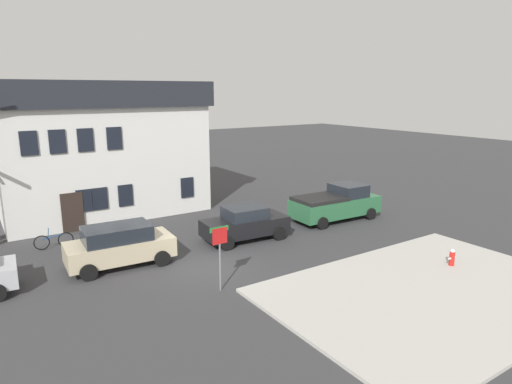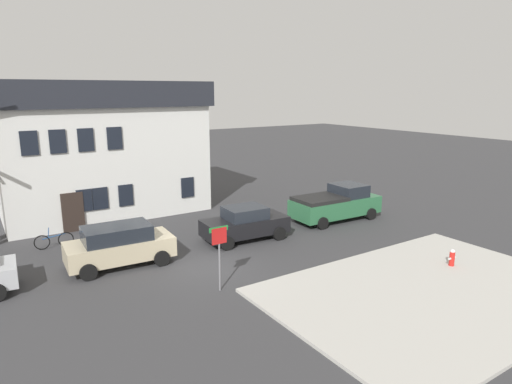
# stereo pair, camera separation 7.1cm
# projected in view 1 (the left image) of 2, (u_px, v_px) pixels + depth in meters

# --- Properties ---
(ground_plane) EXTENTS (120.00, 120.00, 0.00)m
(ground_plane) POSITION_uv_depth(u_px,v_px,m) (207.00, 266.00, 18.97)
(ground_plane) COLOR #38383A
(sidewalk_slab) EXTENTS (11.94, 8.09, 0.12)m
(sidewalk_slab) POSITION_uv_depth(u_px,v_px,m) (431.00, 291.00, 16.46)
(sidewalk_slab) COLOR #B7B5AD
(sidewalk_slab) RESTS_ON ground_plane
(building_main) EXTENTS (11.79, 7.32, 7.82)m
(building_main) POSITION_uv_depth(u_px,v_px,m) (100.00, 147.00, 26.90)
(building_main) COLOR white
(building_main) RESTS_ON ground_plane
(car_beige_wagon) EXTENTS (4.48, 2.30, 1.77)m
(car_beige_wagon) POSITION_uv_depth(u_px,v_px,m) (119.00, 245.00, 18.85)
(car_beige_wagon) COLOR #C6B793
(car_beige_wagon) RESTS_ON ground_plane
(car_black_sedan) EXTENTS (4.36, 2.26, 1.69)m
(car_black_sedan) POSITION_uv_depth(u_px,v_px,m) (245.00, 223.00, 22.16)
(car_black_sedan) COLOR black
(car_black_sedan) RESTS_ON ground_plane
(pickup_truck_green) EXTENTS (5.35, 2.46, 1.99)m
(pickup_truck_green) POSITION_uv_depth(u_px,v_px,m) (336.00, 203.00, 25.61)
(pickup_truck_green) COLOR #2D6B42
(pickup_truck_green) RESTS_ON ground_plane
(fire_hydrant) EXTENTS (0.42, 0.22, 0.73)m
(fire_hydrant) POSITION_uv_depth(u_px,v_px,m) (452.00, 257.00, 18.67)
(fire_hydrant) COLOR red
(fire_hydrant) RESTS_ON sidewalk_slab
(street_sign_pole) EXTENTS (0.76, 0.07, 2.49)m
(street_sign_pole) POSITION_uv_depth(u_px,v_px,m) (220.00, 246.00, 16.28)
(street_sign_pole) COLOR slate
(street_sign_pole) RESTS_ON ground_plane
(bicycle_leaning) EXTENTS (1.74, 0.24, 1.03)m
(bicycle_leaning) POSITION_uv_depth(u_px,v_px,m) (54.00, 241.00, 21.05)
(bicycle_leaning) COLOR black
(bicycle_leaning) RESTS_ON ground_plane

